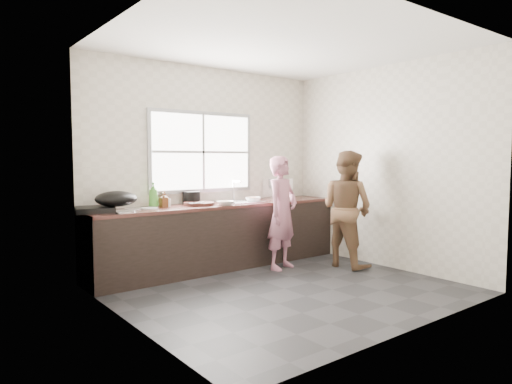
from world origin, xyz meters
TOP-DOWN VIEW (x-y plane):
  - floor at (0.00, 0.00)m, footprint 3.60×3.20m
  - ceiling at (0.00, 0.00)m, footprint 3.60×3.20m
  - wall_back at (0.00, 1.60)m, footprint 3.60×0.01m
  - wall_left at (-1.80, 0.00)m, footprint 0.01×3.20m
  - wall_right at (1.80, 0.00)m, footprint 0.01×3.20m
  - wall_front at (0.00, -1.60)m, footprint 3.60×0.01m
  - cabinet at (0.00, 1.29)m, footprint 3.60×0.62m
  - countertop at (0.00, 1.29)m, footprint 3.60×0.64m
  - sink at (0.35, 1.29)m, footprint 0.55×0.45m
  - faucet at (0.35, 1.49)m, footprint 0.02×0.02m
  - window_frame at (-0.10, 1.59)m, footprint 1.60×0.05m
  - window_glazing at (-0.10, 1.57)m, footprint 1.50×0.01m
  - woman at (0.61, 0.74)m, footprint 0.59×0.47m
  - person_side at (1.39, 0.30)m, footprint 0.64×0.80m
  - cutting_board at (-0.33, 1.30)m, footprint 0.49×0.49m
  - cleaver at (-0.42, 1.21)m, footprint 0.22×0.13m
  - bowl_mince at (-0.06, 1.08)m, footprint 0.29×0.29m
  - bowl_crabs at (0.50, 1.24)m, footprint 0.18×0.18m
  - bowl_held at (0.49, 1.25)m, footprint 0.24×0.24m
  - black_pot at (-0.32, 1.52)m, footprint 0.30×0.30m
  - plate_food at (-1.02, 1.29)m, footprint 0.23×0.23m
  - bottle_green at (-0.91, 1.41)m, footprint 0.15×0.15m
  - bottle_brown_tall at (-0.81, 1.34)m, footprint 0.08×0.08m
  - bottle_brown_short at (-0.71, 1.52)m, footprint 0.15×0.15m
  - glass_jar at (-0.75, 1.35)m, footprint 0.09×0.09m
  - burner at (-1.65, 1.34)m, footprint 0.50×0.50m
  - wok at (-1.44, 1.25)m, footprint 0.56×0.56m
  - dish_rack at (1.16, 1.48)m, footprint 0.44×0.35m
  - pot_lid_left at (-1.39, 1.17)m, footprint 0.33×0.33m
  - pot_lid_right at (-1.18, 1.36)m, footprint 0.24×0.24m

SIDE VIEW (x-z plane):
  - floor at x=0.00m, z-range -0.01..0.00m
  - cabinet at x=0.00m, z-range 0.00..0.82m
  - woman at x=0.61m, z-range 0.00..1.40m
  - person_side at x=1.39m, z-range 0.00..1.57m
  - countertop at x=0.00m, z-range 0.82..0.86m
  - sink at x=0.35m, z-range 0.85..0.88m
  - pot_lid_right at x=-1.18m, z-range 0.86..0.87m
  - pot_lid_left at x=-1.39m, z-range 0.86..0.87m
  - plate_food at x=-1.02m, z-range 0.86..0.88m
  - cutting_board at x=-0.33m, z-range 0.86..0.90m
  - bowl_crabs at x=0.50m, z-range 0.86..0.91m
  - bowl_mince at x=-0.06m, z-range 0.86..0.92m
  - burner at x=-1.65m, z-range 0.86..0.92m
  - bowl_held at x=0.49m, z-range 0.86..0.92m
  - cleaver at x=-0.42m, z-range 0.90..0.91m
  - glass_jar at x=-0.75m, z-range 0.86..0.96m
  - black_pot at x=-0.32m, z-range 0.86..1.03m
  - bottle_brown_tall at x=-0.81m, z-range 0.86..1.03m
  - bottle_brown_short at x=-0.71m, z-range 0.86..1.03m
  - wok at x=-1.44m, z-range 0.92..1.10m
  - dish_rack at x=1.16m, z-range 0.86..1.16m
  - faucet at x=0.35m, z-range 0.86..1.16m
  - bottle_green at x=-0.91m, z-range 0.86..1.17m
  - wall_back at x=0.00m, z-range 0.00..2.70m
  - wall_left at x=-1.80m, z-range 0.00..2.70m
  - wall_right at x=1.80m, z-range 0.00..2.70m
  - wall_front at x=0.00m, z-range 0.00..2.70m
  - window_glazing at x=-0.10m, z-range 1.05..2.05m
  - window_frame at x=-0.10m, z-range 1.00..2.10m
  - ceiling at x=0.00m, z-range 2.70..2.71m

